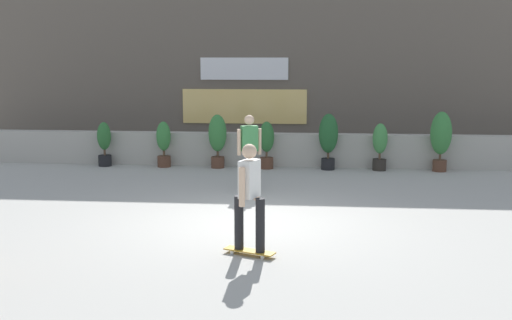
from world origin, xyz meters
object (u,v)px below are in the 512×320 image
object	(u,v)px
potted_plant_3	(267,143)
potted_plant_2	(218,137)
potted_plant_4	(328,137)
potted_plant_1	(164,142)
potted_plant_6	(441,136)
skater_far_left	(249,194)
potted_plant_0	(104,143)
potted_plant_5	(380,145)
skater_mid_plaza	(249,149)

from	to	relation	value
potted_plant_3	potted_plant_2	bearing A→B (deg)	180.00
potted_plant_4	potted_plant_1	bearing A→B (deg)	180.00
potted_plant_2	potted_plant_6	xyz separation A→B (m)	(5.88, 0.00, 0.09)
potted_plant_4	potted_plant_6	xyz separation A→B (m)	(2.91, 0.00, 0.05)
skater_far_left	potted_plant_0	bearing A→B (deg)	122.65
potted_plant_6	potted_plant_1	bearing A→B (deg)	180.00
potted_plant_0	potted_plant_5	bearing A→B (deg)	-0.00
potted_plant_1	potted_plant_5	distance (m)	5.80
potted_plant_5	skater_far_left	distance (m)	7.89
potted_plant_2	skater_far_left	world-z (taller)	skater_far_left
potted_plant_2	potted_plant_4	xyz separation A→B (m)	(2.96, -0.00, 0.03)
potted_plant_0	potted_plant_6	world-z (taller)	potted_plant_6
potted_plant_1	potted_plant_6	world-z (taller)	potted_plant_6
skater_mid_plaza	potted_plant_1	bearing A→B (deg)	133.31
potted_plant_6	skater_far_left	xyz separation A→B (m)	(-4.26, -7.41, 0.02)
potted_plant_1	potted_plant_5	world-z (taller)	potted_plant_5
potted_plant_6	skater_far_left	size ratio (longest dim) A/B	0.93
potted_plant_3	skater_far_left	size ratio (longest dim) A/B	0.75
potted_plant_5	potted_plant_1	bearing A→B (deg)	180.00
potted_plant_3	potted_plant_5	xyz separation A→B (m)	(2.99, -0.00, -0.02)
potted_plant_3	potted_plant_4	bearing A→B (deg)	-0.00
potted_plant_6	potted_plant_3	bearing A→B (deg)	180.00
potted_plant_6	skater_far_left	bearing A→B (deg)	-119.90
potted_plant_2	skater_far_left	xyz separation A→B (m)	(1.61, -7.41, 0.11)
potted_plant_0	potted_plant_2	bearing A→B (deg)	0.00
potted_plant_1	skater_far_left	world-z (taller)	skater_far_left
skater_mid_plaza	potted_plant_4	bearing A→B (deg)	56.80
potted_plant_1	potted_plant_5	xyz separation A→B (m)	(5.80, -0.00, 0.00)
potted_plant_0	skater_mid_plaza	size ratio (longest dim) A/B	0.71
potted_plant_4	potted_plant_2	bearing A→B (deg)	180.00
potted_plant_5	skater_mid_plaza	xyz separation A→B (m)	(-3.17, -2.78, 0.26)
potted_plant_3	potted_plant_5	world-z (taller)	potted_plant_3
potted_plant_5	potted_plant_6	world-z (taller)	potted_plant_6
potted_plant_1	potted_plant_5	size ratio (longest dim) A/B	1.00
potted_plant_1	potted_plant_2	world-z (taller)	potted_plant_2
potted_plant_4	skater_far_left	world-z (taller)	skater_far_left
potted_plant_0	potted_plant_6	bearing A→B (deg)	0.00
potted_plant_5	potted_plant_0	bearing A→B (deg)	180.00
potted_plant_0	skater_mid_plaza	world-z (taller)	skater_mid_plaza
potted_plant_3	potted_plant_4	xyz separation A→B (m)	(1.64, -0.00, 0.17)
potted_plant_4	skater_far_left	bearing A→B (deg)	-100.33
potted_plant_3	potted_plant_0	bearing A→B (deg)	180.00
potted_plant_4	skater_far_left	xyz separation A→B (m)	(-1.35, -7.41, 0.07)
potted_plant_6	potted_plant_0	bearing A→B (deg)	180.00
potted_plant_2	potted_plant_5	distance (m)	4.32
potted_plant_3	potted_plant_4	distance (m)	1.65
potted_plant_1	potted_plant_5	bearing A→B (deg)	-0.00
potted_plant_1	skater_mid_plaza	bearing A→B (deg)	-46.69
potted_plant_0	potted_plant_4	world-z (taller)	potted_plant_4
potted_plant_3	skater_far_left	bearing A→B (deg)	-87.77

